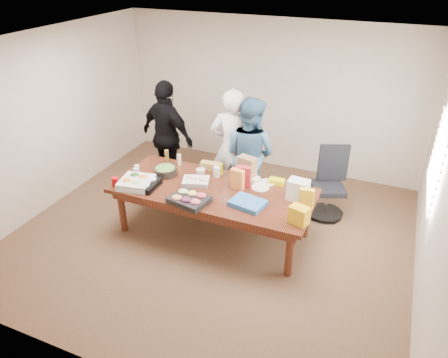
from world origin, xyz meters
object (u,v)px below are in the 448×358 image
at_px(sheet_cake, 196,181).
at_px(salad_bowl, 165,171).
at_px(office_chair, 328,185).
at_px(conference_table, 213,211).
at_px(person_right, 249,154).
at_px(person_center, 232,148).

bearing_deg(sheet_cake, salad_bowl, 154.49).
xyz_separation_m(office_chair, sheet_cake, (-1.70, -1.06, 0.25)).
bearing_deg(conference_table, person_right, 78.40).
distance_m(conference_table, person_right, 1.10).
xyz_separation_m(person_center, sheet_cake, (-0.19, -0.91, -0.17)).
height_order(person_center, sheet_cake, person_center).
distance_m(person_right, salad_bowl, 1.31).
bearing_deg(office_chair, salad_bowl, -178.77).
height_order(office_chair, person_right, person_right).
relative_size(office_chair, salad_bowl, 3.15).
height_order(conference_table, person_right, person_right).
relative_size(office_chair, person_center, 0.56).
bearing_deg(salad_bowl, person_right, 39.12).
distance_m(person_right, sheet_cake, 1.02).
distance_m(person_center, salad_bowl, 1.12).
bearing_deg(conference_table, sheet_cake, 170.25).
xyz_separation_m(conference_table, sheet_cake, (-0.29, 0.05, 0.41)).
distance_m(conference_table, salad_bowl, 0.93).
relative_size(conference_table, person_right, 1.54).
height_order(conference_table, person_center, person_center).
height_order(conference_table, office_chair, office_chair).
bearing_deg(person_center, conference_table, 82.88).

